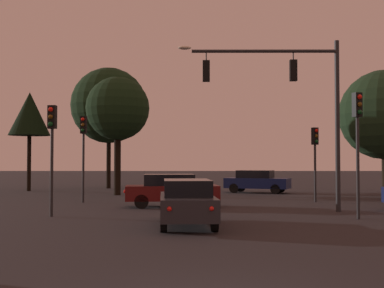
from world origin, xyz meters
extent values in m
plane|color=#262326|center=(0.00, 24.50, 0.00)|extent=(168.00, 168.00, 0.00)
cylinder|color=#232326|center=(5.83, 14.04, 3.63)|extent=(0.20, 0.20, 7.25)
cylinder|color=#232326|center=(2.74, 14.05, 6.80)|extent=(6.17, 0.16, 0.14)
ellipsoid|color=#F4EACC|center=(-0.64, 14.06, 6.95)|extent=(0.56, 0.28, 0.16)
cylinder|color=#232326|center=(3.98, 14.05, 6.62)|extent=(0.05, 0.05, 0.38)
cube|color=black|center=(3.98, 14.05, 5.98)|extent=(0.30, 0.24, 0.90)
sphere|color=red|center=(3.98, 14.19, 6.26)|extent=(0.18, 0.18, 0.18)
sphere|color=#56380C|center=(3.98, 14.19, 5.98)|extent=(0.18, 0.18, 0.18)
sphere|color=#0C4219|center=(3.98, 14.19, 5.70)|extent=(0.18, 0.18, 0.18)
cylinder|color=#232326|center=(0.27, 14.06, 6.60)|extent=(0.05, 0.05, 0.40)
cube|color=black|center=(0.27, 14.06, 5.95)|extent=(0.30, 0.24, 0.90)
sphere|color=red|center=(0.27, 14.20, 6.23)|extent=(0.18, 0.18, 0.18)
sphere|color=#56380C|center=(0.27, 14.20, 5.95)|extent=(0.18, 0.18, 0.18)
sphere|color=#0C4219|center=(0.27, 14.20, 5.67)|extent=(0.18, 0.18, 0.18)
cylinder|color=#232326|center=(-5.72, 12.13, 1.69)|extent=(0.12, 0.12, 3.37)
cube|color=black|center=(-5.72, 12.13, 3.82)|extent=(0.34, 0.29, 0.90)
sphere|color=red|center=(-5.74, 12.00, 4.10)|extent=(0.18, 0.18, 0.18)
sphere|color=#56380C|center=(-5.74, 12.00, 3.82)|extent=(0.18, 0.18, 0.18)
sphere|color=#0C4219|center=(-5.74, 12.00, 3.54)|extent=(0.18, 0.18, 0.18)
cylinder|color=#232326|center=(-5.94, 18.82, 1.78)|extent=(0.12, 0.12, 3.56)
cube|color=black|center=(-5.94, 18.82, 4.01)|extent=(0.32, 0.27, 0.90)
sphere|color=red|center=(-5.96, 18.69, 4.29)|extent=(0.18, 0.18, 0.18)
sphere|color=#56380C|center=(-5.96, 18.69, 4.01)|extent=(0.18, 0.18, 0.18)
sphere|color=#0C4219|center=(-5.96, 18.69, 3.73)|extent=(0.18, 0.18, 0.18)
cylinder|color=#232326|center=(6.13, 19.23, 1.50)|extent=(0.12, 0.12, 3.00)
cube|color=black|center=(6.13, 19.23, 3.45)|extent=(0.37, 0.34, 0.90)
sphere|color=red|center=(6.18, 19.10, 3.73)|extent=(0.18, 0.18, 0.18)
sphere|color=#56380C|center=(6.18, 19.10, 3.45)|extent=(0.18, 0.18, 0.18)
sphere|color=#0C4219|center=(6.18, 19.10, 3.17)|extent=(0.18, 0.18, 0.18)
cylinder|color=#232326|center=(5.76, 11.28, 1.88)|extent=(0.12, 0.12, 3.75)
cube|color=black|center=(5.76, 11.28, 4.20)|extent=(0.37, 0.33, 0.90)
sphere|color=red|center=(5.82, 11.15, 4.48)|extent=(0.18, 0.18, 0.18)
sphere|color=#56380C|center=(5.82, 11.15, 4.20)|extent=(0.18, 0.18, 0.18)
sphere|color=#0C4219|center=(5.82, 11.15, 3.92)|extent=(0.18, 0.18, 0.18)
cube|color=#232328|center=(-0.50, 9.31, 0.66)|extent=(1.97, 4.40, 0.68)
cube|color=black|center=(-0.49, 9.16, 1.26)|extent=(1.62, 2.41, 0.52)
cylinder|color=black|center=(-1.34, 10.69, 0.32)|extent=(0.24, 0.65, 0.64)
cylinder|color=black|center=(0.18, 10.78, 0.32)|extent=(0.24, 0.65, 0.64)
cylinder|color=black|center=(-1.17, 7.85, 0.32)|extent=(0.24, 0.65, 0.64)
cylinder|color=black|center=(0.35, 7.94, 0.32)|extent=(0.24, 0.65, 0.64)
sphere|color=red|center=(-0.97, 7.12, 0.76)|extent=(0.14, 0.14, 0.14)
sphere|color=red|center=(0.23, 7.19, 0.76)|extent=(0.14, 0.14, 0.14)
cube|color=#4C0F0F|center=(-1.25, 16.27, 0.66)|extent=(4.43, 2.14, 0.68)
cube|color=black|center=(-1.40, 16.26, 1.26)|extent=(2.44, 1.71, 0.52)
cylinder|color=black|center=(0.08, 17.17, 0.32)|extent=(0.66, 0.26, 0.64)
cylinder|color=black|center=(0.23, 15.63, 0.32)|extent=(0.66, 0.26, 0.64)
cylinder|color=black|center=(-2.73, 16.91, 0.32)|extent=(0.66, 0.26, 0.64)
cylinder|color=black|center=(-2.59, 15.37, 0.32)|extent=(0.66, 0.26, 0.64)
sphere|color=red|center=(-3.45, 16.68, 0.76)|extent=(0.14, 0.14, 0.14)
sphere|color=red|center=(-3.34, 15.46, 0.76)|extent=(0.14, 0.14, 0.14)
cube|color=#0F1947|center=(4.10, 26.98, 0.66)|extent=(4.61, 3.24, 0.68)
cube|color=black|center=(3.96, 27.03, 1.26)|extent=(2.70, 2.28, 0.52)
cylinder|color=black|center=(5.69, 27.18, 0.32)|extent=(0.67, 0.43, 0.64)
cylinder|color=black|center=(5.10, 25.72, 0.32)|extent=(0.67, 0.43, 0.64)
cylinder|color=black|center=(3.09, 28.23, 0.32)|extent=(0.67, 0.43, 0.64)
cylinder|color=black|center=(2.50, 26.78, 0.32)|extent=(0.67, 0.43, 0.64)
sphere|color=red|center=(2.34, 28.36, 0.76)|extent=(0.14, 0.14, 0.14)
sphere|color=red|center=(1.88, 27.21, 0.76)|extent=(0.14, 0.14, 0.14)
cylinder|color=black|center=(-5.04, 24.68, 2.04)|extent=(0.42, 0.42, 4.07)
sphere|color=black|center=(-5.04, 24.68, 5.48)|extent=(4.03, 4.03, 4.03)
cylinder|color=black|center=(-12.08, 29.17, 2.00)|extent=(0.29, 0.29, 4.00)
cone|color=black|center=(-12.08, 29.17, 5.57)|extent=(2.96, 2.96, 3.14)
cylinder|color=black|center=(-6.92, 32.70, 2.23)|extent=(0.34, 0.34, 4.47)
sphere|color=black|center=(-6.92, 32.70, 6.56)|extent=(5.99, 5.99, 5.99)
camera|label=1|loc=(-0.33, -7.32, 2.10)|focal=47.43mm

